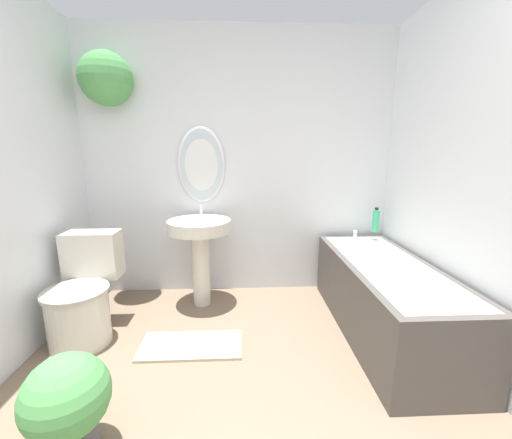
# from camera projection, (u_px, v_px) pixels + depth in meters

# --- Properties ---
(wall_back) EXTENTS (2.91, 0.43, 2.40)m
(wall_back) POSITION_uv_depth(u_px,v_px,m) (219.00, 153.00, 2.85)
(wall_back) COLOR silver
(wall_back) RESTS_ON ground_plane
(wall_right) EXTENTS (0.06, 2.55, 2.40)m
(wall_right) POSITION_uv_depth(u_px,v_px,m) (493.00, 175.00, 1.75)
(wall_right) COLOR silver
(wall_right) RESTS_ON ground_plane
(toilet) EXTENTS (0.43, 0.61, 0.74)m
(toilet) POSITION_uv_depth(u_px,v_px,m) (83.00, 297.00, 2.24)
(toilet) COLOR beige
(toilet) RESTS_ON ground_plane
(pedestal_sink) EXTENTS (0.54, 0.54, 0.86)m
(pedestal_sink) POSITION_uv_depth(u_px,v_px,m) (200.00, 241.00, 2.69)
(pedestal_sink) COLOR beige
(pedestal_sink) RESTS_ON ground_plane
(bathtub) EXTENTS (0.61, 1.55, 0.62)m
(bathtub) POSITION_uv_depth(u_px,v_px,m) (385.00, 297.00, 2.31)
(bathtub) COLOR #4C4742
(bathtub) RESTS_ON ground_plane
(shampoo_bottle) EXTENTS (0.06, 0.06, 0.22)m
(shampoo_bottle) POSITION_uv_depth(u_px,v_px,m) (376.00, 221.00, 2.83)
(shampoo_bottle) COLOR #38B275
(shampoo_bottle) RESTS_ON bathtub
(potted_plant) EXTENTS (0.36, 0.36, 0.49)m
(potted_plant) POSITION_uv_depth(u_px,v_px,m) (68.00, 402.00, 1.33)
(potted_plant) COLOR #47474C
(potted_plant) RESTS_ON ground_plane
(bath_mat) EXTENTS (0.70, 0.33, 0.02)m
(bath_mat) POSITION_uv_depth(u_px,v_px,m) (191.00, 345.00, 2.18)
(bath_mat) COLOR #B7A88E
(bath_mat) RESTS_ON ground_plane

